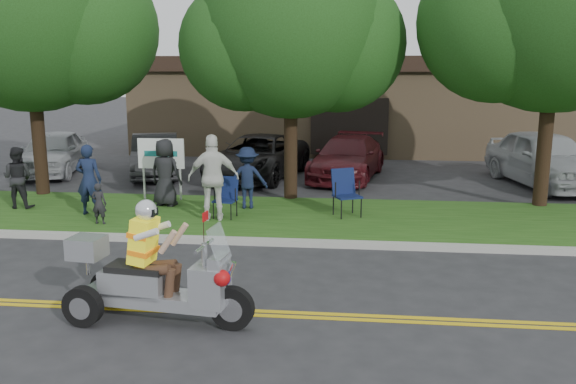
# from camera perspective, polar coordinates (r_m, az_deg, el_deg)

# --- Properties ---
(ground) EXTENTS (120.00, 120.00, 0.00)m
(ground) POSITION_cam_1_polar(r_m,az_deg,el_deg) (9.92, -7.03, -9.89)
(ground) COLOR #28282B
(ground) RESTS_ON ground
(centerline_near) EXTENTS (60.00, 0.10, 0.01)m
(centerline_near) POSITION_cam_1_polar(r_m,az_deg,el_deg) (9.40, -7.85, -11.15)
(centerline_near) COLOR gold
(centerline_near) RESTS_ON ground
(centerline_far) EXTENTS (60.00, 0.10, 0.01)m
(centerline_far) POSITION_cam_1_polar(r_m,az_deg,el_deg) (9.54, -7.61, -10.78)
(centerline_far) COLOR gold
(centerline_far) RESTS_ON ground
(curb) EXTENTS (60.00, 0.25, 0.12)m
(curb) POSITION_cam_1_polar(r_m,az_deg,el_deg) (12.73, -3.93, -4.62)
(curb) COLOR #A8A89E
(curb) RESTS_ON ground
(grass_verge) EXTENTS (60.00, 4.00, 0.10)m
(grass_verge) POSITION_cam_1_polar(r_m,az_deg,el_deg) (14.78, -2.48, -2.30)
(grass_verge) COLOR #1F4913
(grass_verge) RESTS_ON ground
(commercial_building) EXTENTS (18.00, 8.20, 4.00)m
(commercial_building) POSITION_cam_1_polar(r_m,az_deg,el_deg) (27.99, 5.85, 8.38)
(commercial_building) COLOR #9E7F5B
(commercial_building) RESTS_ON ground
(tree_left) EXTENTS (6.62, 5.40, 7.78)m
(tree_left) POSITION_cam_1_polar(r_m,az_deg,el_deg) (18.21, -22.87, 14.68)
(tree_left) COLOR #332114
(tree_left) RESTS_ON ground
(tree_mid) EXTENTS (5.88, 4.80, 7.05)m
(tree_mid) POSITION_cam_1_polar(r_m,az_deg,el_deg) (16.30, 0.47, 14.55)
(tree_mid) COLOR #332114
(tree_mid) RESTS_ON ground
(tree_right) EXTENTS (6.86, 5.60, 8.07)m
(tree_right) POSITION_cam_1_polar(r_m,az_deg,el_deg) (16.79, 24.00, 15.52)
(tree_right) COLOR #332114
(tree_right) RESTS_ON ground
(business_sign) EXTENTS (1.25, 0.06, 1.75)m
(business_sign) POSITION_cam_1_polar(r_m,az_deg,el_deg) (16.55, -11.78, 3.23)
(business_sign) COLOR silver
(business_sign) RESTS_ON ground
(trike_scooter) EXTENTS (2.77, 1.00, 1.81)m
(trike_scooter) POSITION_cam_1_polar(r_m,az_deg,el_deg) (9.03, -12.63, -8.04)
(trike_scooter) COLOR black
(trike_scooter) RESTS_ON ground
(lawn_chair_a) EXTENTS (0.57, 0.59, 0.95)m
(lawn_chair_a) POSITION_cam_1_polar(r_m,az_deg,el_deg) (14.52, -5.77, -0.23)
(lawn_chair_a) COLOR black
(lawn_chair_a) RESTS_ON grass_verge
(lawn_chair_b) EXTENTS (0.79, 0.80, 1.12)m
(lawn_chair_b) POSITION_cam_1_polar(r_m,az_deg,el_deg) (14.64, 5.37, 0.25)
(lawn_chair_b) COLOR black
(lawn_chair_b) RESTS_ON grass_verge
(spectator_adult_left) EXTENTS (0.64, 0.43, 1.71)m
(spectator_adult_left) POSITION_cam_1_polar(r_m,az_deg,el_deg) (15.38, -18.14, 1.12)
(spectator_adult_left) COLOR #151F3C
(spectator_adult_left) RESTS_ON grass_verge
(spectator_adult_mid) EXTENTS (0.76, 0.60, 1.55)m
(spectator_adult_mid) POSITION_cam_1_polar(r_m,az_deg,el_deg) (16.74, -23.97, 1.25)
(spectator_adult_mid) COLOR black
(spectator_adult_mid) RESTS_ON grass_verge
(spectator_adult_right) EXTENTS (1.24, 0.71, 2.00)m
(spectator_adult_right) POSITION_cam_1_polar(r_m,az_deg,el_deg) (14.15, -7.00, 1.34)
(spectator_adult_right) COLOR silver
(spectator_adult_right) RESTS_ON grass_verge
(spectator_chair_a) EXTENTS (1.07, 0.70, 1.55)m
(spectator_chair_a) POSITION_cam_1_polar(r_m,az_deg,el_deg) (15.31, -3.82, 1.34)
(spectator_chair_a) COLOR #141D38
(spectator_chair_a) RESTS_ON grass_verge
(spectator_chair_b) EXTENTS (0.95, 0.74, 1.72)m
(spectator_chair_b) POSITION_cam_1_polar(r_m,az_deg,el_deg) (15.84, -11.41, 1.81)
(spectator_chair_b) COLOR black
(spectator_chair_b) RESTS_ON grass_verge
(child_left) EXTENTS (0.35, 0.23, 0.95)m
(child_left) POSITION_cam_1_polar(r_m,az_deg,el_deg) (14.44, -17.27, -1.03)
(child_left) COLOR black
(child_left) RESTS_ON grass_verge
(parked_car_far_left) EXTENTS (2.62, 4.61, 1.48)m
(parked_car_far_left) POSITION_cam_1_polar(r_m,az_deg,el_deg) (22.24, -21.14, 3.48)
(parked_car_far_left) COLOR #AAADB2
(parked_car_far_left) RESTS_ON ground
(parked_car_left) EXTENTS (2.65, 4.45, 1.38)m
(parked_car_left) POSITION_cam_1_polar(r_m,az_deg,el_deg) (20.83, -12.31, 3.36)
(parked_car_left) COLOR #2A2A2C
(parked_car_left) RESTS_ON ground
(parked_car_mid) EXTENTS (3.32, 5.44, 1.41)m
(parked_car_mid) POSITION_cam_1_polar(r_m,az_deg,el_deg) (19.99, -2.87, 3.31)
(parked_car_mid) COLOR black
(parked_car_mid) RESTS_ON ground
(parked_car_right) EXTENTS (2.79, 4.96, 1.36)m
(parked_car_right) POSITION_cam_1_polar(r_m,az_deg,el_deg) (20.03, 5.59, 3.21)
(parked_car_right) COLOR #4E1218
(parked_car_right) RESTS_ON ground
(parked_car_far_right) EXTENTS (3.00, 5.34, 1.71)m
(parked_car_far_right) POSITION_cam_1_polar(r_m,az_deg,el_deg) (20.20, 22.89, 2.92)
(parked_car_far_right) COLOR #A5A8AC
(parked_car_far_right) RESTS_ON ground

